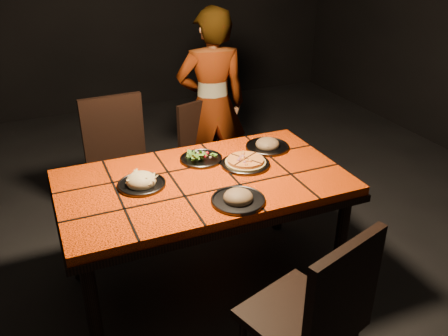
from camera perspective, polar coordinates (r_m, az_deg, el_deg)
name	(u,v)px	position (r m, az deg, el deg)	size (l,w,h in m)	color
room_shell	(200,44)	(2.41, -2.89, 14.67)	(6.04, 7.04, 3.08)	black
dining_table	(203,191)	(2.71, -2.49, -2.73)	(1.62, 0.92, 0.75)	#FF4708
chair_near	(318,313)	(2.13, 11.19, -16.77)	(0.55, 0.55, 0.97)	black
chair_far_left	(119,157)	(3.45, -12.49, 1.36)	(0.46, 0.46, 0.97)	black
chair_far_right	(205,147)	(3.73, -2.25, 2.56)	(0.47, 0.47, 0.82)	black
diner	(212,105)	(3.78, -1.45, 7.57)	(0.55, 0.36, 1.52)	brown
plate_pizza	(245,163)	(2.81, 2.60, 0.66)	(0.33, 0.33, 0.04)	#37373C
plate_pasta	(141,182)	(2.62, -9.91, -1.68)	(0.26, 0.26, 0.09)	#37373C
plate_salad	(201,156)	(2.87, -2.77, 1.40)	(0.26, 0.26, 0.07)	#37373C
plate_mushroom_a	(238,198)	(2.43, 1.72, -3.59)	(0.28, 0.28, 0.09)	#37373C
plate_mushroom_b	(267,145)	(3.04, 5.25, 2.82)	(0.28, 0.28, 0.09)	#37373C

